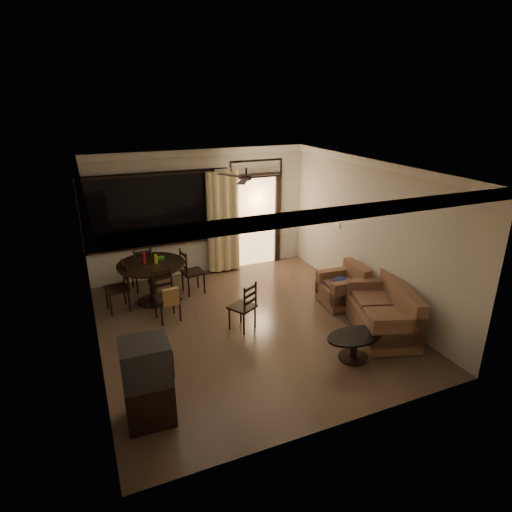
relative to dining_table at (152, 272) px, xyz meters
name	(u,v)px	position (x,y,z in m)	size (l,w,h in m)	color
ground	(247,325)	(1.36, -1.61, -0.64)	(5.50, 5.50, 0.00)	#7F6651
room_shell	(241,201)	(1.95, 0.16, 1.19)	(5.50, 6.70, 5.50)	beige
dining_table	(152,272)	(0.00, 0.00, 0.00)	(1.31, 1.31, 1.03)	black
dining_chair_west	(118,296)	(-0.68, -0.10, -0.36)	(0.47, 0.47, 0.95)	black
dining_chair_east	(193,280)	(0.83, 0.10, -0.36)	(0.47, 0.47, 0.95)	black
dining_chair_south	(168,304)	(0.10, -0.85, -0.34)	(0.47, 0.52, 0.95)	black
dining_chair_north	(143,277)	(-0.10, 0.68, -0.36)	(0.47, 0.47, 0.95)	black
tv_cabinet	(148,382)	(-0.66, -3.33, -0.08)	(0.62, 0.55, 1.12)	black
sofa	(385,314)	(3.45, -2.74, -0.30)	(1.32, 1.78, 0.85)	#492F21
armchair	(344,288)	(3.43, -1.56, -0.32)	(0.84, 0.84, 0.78)	#492F21
coffee_table	(354,343)	(2.49, -3.21, -0.37)	(0.93, 0.56, 0.41)	black
side_chair	(243,315)	(1.24, -1.69, -0.38)	(0.54, 0.54, 0.89)	black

